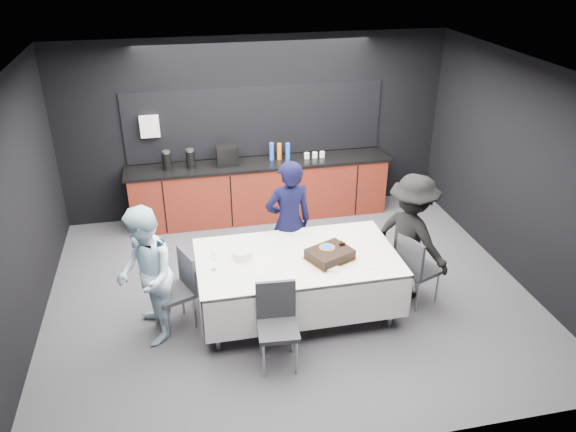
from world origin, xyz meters
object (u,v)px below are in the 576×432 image
(chair_left, at_px, (179,285))
(person_left, at_px, (146,276))
(party_table, at_px, (297,266))
(person_center, at_px, (289,223))
(cake_assembly, at_px, (330,254))
(champagne_flute, at_px, (213,258))
(person_right, at_px, (411,238))
(plate_stack, at_px, (243,254))
(chair_right, at_px, (415,265))
(chair_near, at_px, (277,319))

(chair_left, height_order, person_left, person_left)
(party_table, height_order, person_left, person_left)
(person_center, bearing_deg, cake_assembly, 102.40)
(champagne_flute, height_order, person_right, person_right)
(person_center, distance_m, person_right, 1.52)
(chair_left, height_order, person_center, person_center)
(champagne_flute, relative_size, chair_left, 0.24)
(plate_stack, xyz_separation_m, chair_right, (2.06, -0.20, -0.30))
(chair_left, height_order, chair_right, same)
(chair_right, bearing_deg, person_right, 91.04)
(party_table, relative_size, plate_stack, 10.06)
(person_center, bearing_deg, chair_right, 142.43)
(chair_right, bearing_deg, chair_left, 176.48)
(cake_assembly, height_order, plate_stack, cake_assembly)
(person_center, bearing_deg, person_left, 18.10)
(plate_stack, xyz_separation_m, person_center, (0.67, 0.62, 0.01))
(cake_assembly, xyz_separation_m, person_left, (-2.06, 0.04, -0.04))
(plate_stack, height_order, chair_near, chair_near)
(chair_right, distance_m, person_right, 0.34)
(cake_assembly, relative_size, person_left, 0.39)
(champagne_flute, relative_size, person_right, 0.14)
(party_table, height_order, chair_left, chair_left)
(champagne_flute, bearing_deg, person_right, 4.20)
(person_center, xyz_separation_m, person_left, (-1.76, -0.82, -0.04))
(chair_near, height_order, person_right, person_right)
(plate_stack, bearing_deg, person_center, 42.82)
(chair_left, bearing_deg, plate_stack, 2.24)
(champagne_flute, relative_size, chair_right, 0.24)
(chair_near, relative_size, person_center, 0.55)
(party_table, height_order, chair_right, chair_right)
(party_table, relative_size, chair_near, 2.51)
(person_center, height_order, person_right, person_center)
(party_table, xyz_separation_m, person_right, (1.44, 0.08, 0.17))
(party_table, distance_m, person_center, 0.74)
(party_table, bearing_deg, person_right, 3.12)
(chair_near, distance_m, person_left, 1.50)
(party_table, distance_m, person_left, 1.72)
(party_table, height_order, cake_assembly, cake_assembly)
(plate_stack, height_order, chair_right, chair_right)
(chair_left, xyz_separation_m, chair_right, (2.80, -0.17, 0.00))
(chair_left, bearing_deg, person_center, 24.69)
(chair_left, bearing_deg, cake_assembly, -6.74)
(cake_assembly, distance_m, person_right, 1.11)
(plate_stack, bearing_deg, chair_right, -5.60)
(champagne_flute, relative_size, person_center, 0.13)
(chair_right, distance_m, chair_near, 1.95)
(person_left, relative_size, person_right, 0.99)
(cake_assembly, relative_size, chair_right, 0.68)
(champagne_flute, height_order, chair_left, champagne_flute)
(chair_near, bearing_deg, champagne_flute, 129.94)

